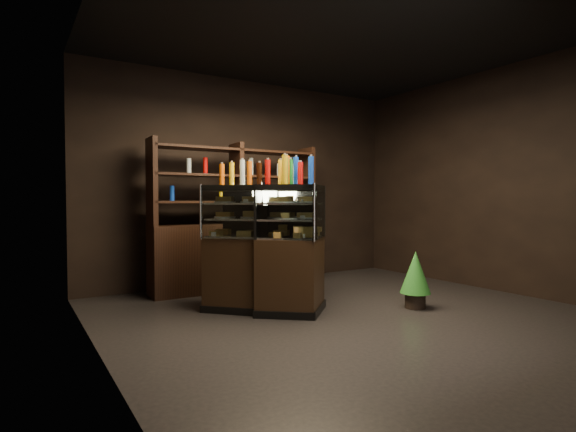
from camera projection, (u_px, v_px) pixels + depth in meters
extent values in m
plane|color=black|center=(359.00, 317.00, 4.68)|extent=(5.00, 5.00, 0.00)
cube|color=black|center=(250.00, 182.00, 6.75)|extent=(5.00, 0.02, 3.00)
cube|color=black|center=(504.00, 179.00, 5.94)|extent=(0.02, 5.00, 3.00)
cube|color=black|center=(101.00, 163.00, 3.31)|extent=(0.02, 5.00, 3.00)
cube|color=black|center=(361.00, 26.00, 4.58)|extent=(5.00, 5.00, 0.02)
cube|color=black|center=(291.00, 271.00, 5.20)|extent=(1.27, 1.35, 0.81)
cube|color=black|center=(291.00, 302.00, 5.21)|extent=(1.31, 1.39, 0.08)
cube|color=black|center=(291.00, 189.00, 5.17)|extent=(1.27, 1.35, 0.06)
cube|color=silver|center=(291.00, 235.00, 5.18)|extent=(1.20, 1.28, 0.02)
cube|color=silver|center=(291.00, 218.00, 5.18)|extent=(1.20, 1.28, 0.02)
cube|color=silver|center=(291.00, 203.00, 5.17)|extent=(1.20, 1.28, 0.02)
cube|color=white|center=(319.00, 211.00, 5.13)|extent=(0.80, 0.96, 0.57)
cylinder|color=silver|center=(322.00, 210.00, 5.75)|extent=(0.03, 0.03, 0.59)
cylinder|color=silver|center=(314.00, 213.00, 4.52)|extent=(0.03, 0.03, 0.59)
cube|color=black|center=(265.00, 273.00, 5.00)|extent=(1.31, 1.33, 0.81)
cube|color=black|center=(265.00, 306.00, 5.01)|extent=(1.35, 1.37, 0.08)
cube|color=black|center=(265.00, 188.00, 4.96)|extent=(1.31, 1.33, 0.06)
cube|color=silver|center=(265.00, 236.00, 4.98)|extent=(1.24, 1.26, 0.02)
cube|color=silver|center=(265.00, 219.00, 4.98)|extent=(1.24, 1.26, 0.02)
cube|color=silver|center=(265.00, 204.00, 4.97)|extent=(1.24, 1.26, 0.02)
cube|color=white|center=(255.00, 212.00, 4.66)|extent=(0.86, 0.90, 0.57)
cylinder|color=silver|center=(314.00, 213.00, 4.52)|extent=(0.03, 0.03, 0.59)
cylinder|color=silver|center=(201.00, 212.00, 4.83)|extent=(0.03, 0.03, 0.59)
cube|color=#C19245|center=(288.00, 235.00, 4.66)|extent=(0.18, 0.20, 0.06)
cube|color=#C19245|center=(292.00, 233.00, 5.01)|extent=(0.18, 0.20, 0.06)
cube|color=#C19245|center=(296.00, 231.00, 5.35)|extent=(0.18, 0.20, 0.06)
cube|color=#C19245|center=(299.00, 229.00, 5.70)|extent=(0.18, 0.20, 0.06)
cylinder|color=white|center=(286.00, 218.00, 4.71)|extent=(0.24, 0.24, 0.02)
cube|color=#C19245|center=(286.00, 215.00, 4.71)|extent=(0.17, 0.18, 0.05)
cylinder|color=white|center=(290.00, 217.00, 5.02)|extent=(0.24, 0.24, 0.02)
cube|color=#C19245|center=(290.00, 214.00, 5.02)|extent=(0.17, 0.18, 0.05)
cylinder|color=white|center=(293.00, 216.00, 5.33)|extent=(0.24, 0.24, 0.02)
cube|color=#C19245|center=(293.00, 213.00, 5.33)|extent=(0.17, 0.18, 0.05)
cylinder|color=white|center=(296.00, 215.00, 5.64)|extent=(0.24, 0.24, 0.02)
cube|color=#C19245|center=(296.00, 213.00, 5.64)|extent=(0.17, 0.18, 0.05)
cylinder|color=white|center=(286.00, 202.00, 4.70)|extent=(0.24, 0.24, 0.02)
cube|color=#C19245|center=(286.00, 199.00, 4.70)|extent=(0.17, 0.18, 0.05)
cylinder|color=white|center=(290.00, 202.00, 5.02)|extent=(0.24, 0.24, 0.02)
cube|color=#C19245|center=(290.00, 199.00, 5.01)|extent=(0.17, 0.18, 0.05)
cylinder|color=white|center=(293.00, 202.00, 5.33)|extent=(0.24, 0.24, 0.02)
cube|color=#C19245|center=(293.00, 199.00, 5.33)|extent=(0.17, 0.18, 0.05)
cylinder|color=white|center=(296.00, 202.00, 5.64)|extent=(0.24, 0.24, 0.02)
cube|color=#C19245|center=(296.00, 199.00, 5.64)|extent=(0.17, 0.18, 0.05)
cube|color=#C19245|center=(220.00, 232.00, 5.08)|extent=(0.19, 0.19, 0.06)
cube|color=#C19245|center=(249.00, 233.00, 5.00)|extent=(0.19, 0.19, 0.06)
cube|color=#C19245|center=(279.00, 233.00, 4.91)|extent=(0.19, 0.19, 0.06)
cube|color=#C19245|center=(310.00, 234.00, 4.82)|extent=(0.19, 0.19, 0.06)
cylinder|color=white|center=(225.00, 217.00, 5.09)|extent=(0.24, 0.24, 0.02)
cube|color=#C19245|center=(225.00, 214.00, 5.09)|extent=(0.18, 0.18, 0.05)
cylinder|color=white|center=(251.00, 217.00, 5.02)|extent=(0.24, 0.24, 0.02)
cube|color=#C19245|center=(251.00, 214.00, 5.01)|extent=(0.18, 0.18, 0.05)
cylinder|color=white|center=(278.00, 218.00, 4.94)|extent=(0.24, 0.24, 0.02)
cube|color=#C19245|center=(278.00, 215.00, 4.94)|extent=(0.18, 0.18, 0.05)
cylinder|color=white|center=(306.00, 218.00, 4.86)|extent=(0.24, 0.24, 0.02)
cube|color=#C19245|center=(306.00, 215.00, 4.86)|extent=(0.18, 0.18, 0.05)
cylinder|color=white|center=(225.00, 202.00, 5.09)|extent=(0.24, 0.24, 0.02)
cube|color=#C19245|center=(225.00, 199.00, 5.09)|extent=(0.18, 0.18, 0.05)
cylinder|color=white|center=(251.00, 202.00, 5.01)|extent=(0.24, 0.24, 0.02)
cube|color=#C19245|center=(251.00, 199.00, 5.01)|extent=(0.18, 0.18, 0.05)
cylinder|color=white|center=(278.00, 202.00, 4.93)|extent=(0.24, 0.24, 0.02)
cube|color=#C19245|center=(278.00, 199.00, 4.93)|extent=(0.18, 0.18, 0.05)
cylinder|color=white|center=(306.00, 202.00, 4.85)|extent=(0.24, 0.24, 0.02)
cube|color=#C19245|center=(306.00, 199.00, 4.85)|extent=(0.18, 0.18, 0.05)
cylinder|color=silver|center=(285.00, 171.00, 4.64)|extent=(0.06, 0.06, 0.28)
cylinder|color=silver|center=(285.00, 156.00, 4.64)|extent=(0.03, 0.03, 0.02)
cylinder|color=#B20C0A|center=(287.00, 172.00, 4.76)|extent=(0.06, 0.06, 0.28)
cylinder|color=silver|center=(287.00, 158.00, 4.75)|extent=(0.03, 0.03, 0.02)
cylinder|color=#D8590A|center=(288.00, 172.00, 4.87)|extent=(0.06, 0.06, 0.28)
cylinder|color=silver|center=(288.00, 159.00, 4.87)|extent=(0.03, 0.03, 0.02)
cylinder|color=#147223|center=(289.00, 173.00, 4.99)|extent=(0.06, 0.06, 0.28)
cylinder|color=silver|center=(289.00, 160.00, 4.98)|extent=(0.03, 0.03, 0.02)
cylinder|color=black|center=(291.00, 174.00, 5.10)|extent=(0.06, 0.06, 0.28)
cylinder|color=silver|center=(291.00, 160.00, 5.10)|extent=(0.03, 0.03, 0.02)
cylinder|color=#0F38B2|center=(292.00, 174.00, 5.22)|extent=(0.06, 0.06, 0.28)
cylinder|color=silver|center=(292.00, 161.00, 5.21)|extent=(0.03, 0.03, 0.02)
cylinder|color=yellow|center=(293.00, 175.00, 5.33)|extent=(0.06, 0.06, 0.28)
cylinder|color=silver|center=(293.00, 162.00, 5.33)|extent=(0.03, 0.03, 0.02)
cylinder|color=silver|center=(295.00, 175.00, 5.45)|extent=(0.06, 0.06, 0.28)
cylinder|color=silver|center=(295.00, 163.00, 5.44)|extent=(0.03, 0.03, 0.02)
cylinder|color=#B20C0A|center=(296.00, 176.00, 5.56)|extent=(0.06, 0.06, 0.28)
cylinder|color=silver|center=(296.00, 164.00, 5.56)|extent=(0.03, 0.03, 0.02)
cylinder|color=#D8590A|center=(297.00, 176.00, 5.68)|extent=(0.06, 0.06, 0.28)
cylinder|color=silver|center=(297.00, 164.00, 5.67)|extent=(0.03, 0.03, 0.02)
cylinder|color=silver|center=(221.00, 174.00, 5.09)|extent=(0.06, 0.06, 0.28)
cylinder|color=silver|center=(221.00, 160.00, 5.08)|extent=(0.03, 0.03, 0.02)
cylinder|color=#B20C0A|center=(230.00, 173.00, 5.06)|extent=(0.06, 0.06, 0.28)
cylinder|color=silver|center=(230.00, 160.00, 5.05)|extent=(0.03, 0.03, 0.02)
cylinder|color=#D8590A|center=(240.00, 173.00, 5.03)|extent=(0.06, 0.06, 0.28)
cylinder|color=silver|center=(240.00, 160.00, 5.03)|extent=(0.03, 0.03, 0.02)
cylinder|color=#147223|center=(250.00, 173.00, 5.00)|extent=(0.06, 0.06, 0.28)
cylinder|color=silver|center=(250.00, 160.00, 5.00)|extent=(0.03, 0.03, 0.02)
cylinder|color=black|center=(259.00, 173.00, 4.97)|extent=(0.06, 0.06, 0.28)
cylinder|color=silver|center=(259.00, 159.00, 4.97)|extent=(0.03, 0.03, 0.02)
cylinder|color=#0F38B2|center=(269.00, 173.00, 4.94)|extent=(0.06, 0.06, 0.28)
cylinder|color=silver|center=(269.00, 159.00, 4.94)|extent=(0.03, 0.03, 0.02)
cylinder|color=yellow|center=(280.00, 173.00, 4.92)|extent=(0.06, 0.06, 0.28)
cylinder|color=silver|center=(280.00, 159.00, 4.91)|extent=(0.03, 0.03, 0.02)
cylinder|color=silver|center=(290.00, 172.00, 4.89)|extent=(0.06, 0.06, 0.28)
cylinder|color=silver|center=(290.00, 159.00, 4.88)|extent=(0.03, 0.03, 0.02)
cylinder|color=#B20C0A|center=(300.00, 172.00, 4.86)|extent=(0.06, 0.06, 0.28)
cylinder|color=silver|center=(300.00, 158.00, 4.85)|extent=(0.03, 0.03, 0.02)
cylinder|color=#D8590A|center=(311.00, 172.00, 4.83)|extent=(0.06, 0.06, 0.28)
cylinder|color=silver|center=(311.00, 158.00, 4.82)|extent=(0.03, 0.03, 0.02)
cylinder|color=black|center=(415.00, 300.00, 5.08)|extent=(0.23, 0.23, 0.17)
cone|color=#21631C|center=(415.00, 272.00, 5.07)|extent=(0.34, 0.34, 0.48)
cone|color=#21631C|center=(416.00, 258.00, 5.06)|extent=(0.27, 0.27, 0.33)
cube|color=black|center=(237.00, 256.00, 6.18)|extent=(2.36, 0.46, 0.90)
cube|color=black|center=(152.00, 182.00, 5.55)|extent=(0.07, 0.38, 1.10)
cube|color=black|center=(236.00, 184.00, 6.14)|extent=(0.07, 0.38, 1.10)
cube|color=black|center=(306.00, 185.00, 6.73)|extent=(0.07, 0.38, 1.10)
cube|color=black|center=(237.00, 202.00, 6.15)|extent=(2.31, 0.41, 0.03)
cube|color=black|center=(236.00, 176.00, 6.14)|extent=(2.31, 0.41, 0.03)
cube|color=black|center=(236.00, 151.00, 6.13)|extent=(2.31, 0.41, 0.03)
cylinder|color=silver|center=(172.00, 192.00, 5.69)|extent=(0.06, 0.06, 0.22)
cylinder|color=#B20C0A|center=(189.00, 192.00, 5.80)|extent=(0.06, 0.06, 0.22)
cylinder|color=#D8590A|center=(205.00, 192.00, 5.92)|extent=(0.06, 0.06, 0.22)
cylinder|color=#147223|center=(221.00, 193.00, 6.03)|extent=(0.06, 0.06, 0.22)
cylinder|color=black|center=(237.00, 193.00, 6.15)|extent=(0.06, 0.06, 0.22)
cylinder|color=#0F38B2|center=(251.00, 193.00, 6.26)|extent=(0.06, 0.06, 0.22)
cylinder|color=yellow|center=(265.00, 193.00, 6.38)|extent=(0.06, 0.06, 0.22)
cylinder|color=silver|center=(279.00, 193.00, 6.49)|extent=(0.06, 0.06, 0.22)
cylinder|color=#B20C0A|center=(292.00, 193.00, 6.60)|extent=(0.06, 0.06, 0.22)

